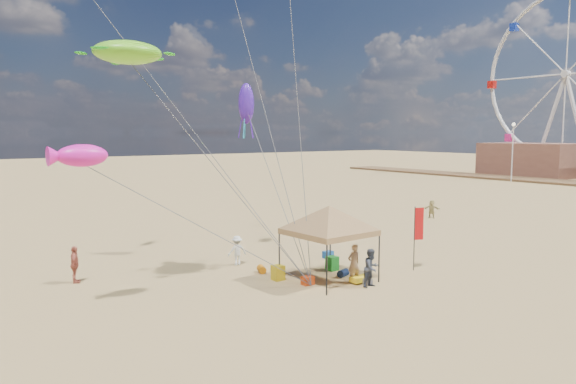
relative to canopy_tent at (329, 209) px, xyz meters
name	(u,v)px	position (x,y,z in m)	size (l,w,h in m)	color
ground	(327,287)	(-0.75, -0.80, -3.38)	(280.00, 280.00, 0.00)	tan
canopy_tent	(329,209)	(0.00, 0.00, 0.00)	(6.58, 6.58, 4.06)	black
feather_flag	(418,228)	(4.84, -1.05, -1.24)	(0.46, 0.21, 3.22)	black
cooler_red	(308,280)	(-1.19, 0.03, -3.19)	(0.54, 0.38, 0.38)	#CB3E10
cooler_blue	(328,255)	(2.93, 3.58, -3.19)	(0.54, 0.38, 0.38)	#11478F
bag_navy	(343,273)	(1.01, 0.12, -3.20)	(0.36, 0.36, 0.60)	#0D1B3C
bag_orange	(262,269)	(-1.77, 3.00, -3.20)	(0.36, 0.36, 0.60)	#C76D0B
chair_green	(332,263)	(1.39, 1.40, -3.03)	(0.50, 0.50, 0.70)	#1B9529
chair_yellow	(278,273)	(-1.85, 1.45, -3.03)	(0.50, 0.50, 0.70)	gold
crate_grey	(368,282)	(0.98, -1.58, -3.24)	(0.34, 0.30, 0.28)	gray
beach_cart	(360,279)	(0.91, -1.15, -3.18)	(0.90, 0.50, 0.24)	yellow
person_near_a	(354,263)	(0.74, -0.92, -2.48)	(0.65, 0.43, 1.79)	#A37F5D
person_near_b	(371,268)	(0.89, -1.90, -2.52)	(0.84, 0.65, 1.73)	#373D4B
person_near_c	(237,250)	(-1.95, 5.08, -2.61)	(0.99, 0.57, 1.54)	silver
person_far_a	(75,265)	(-9.70, 6.40, -2.52)	(1.01, 0.42, 1.72)	#B75C46
person_far_c	(432,209)	(18.73, 9.66, -2.65)	(1.37, 0.43, 1.47)	tan
building_north	(533,160)	(66.25, 29.20, -0.78)	(10.00, 14.00, 5.20)	#8C5947
lamp_north	(513,142)	(54.25, 25.20, 2.13)	(0.50, 0.50, 8.25)	silver
ferris_wheel	(565,83)	(71.25, 27.24, 11.38)	(1.14, 27.78, 29.82)	silver
turtle_kite	(128,53)	(-8.14, 2.96, 6.68)	(2.79, 2.23, 0.93)	#6CD820
fish_kite	(82,156)	(-10.40, 1.72, 2.62)	(1.88, 0.94, 0.84)	#F81BB2
squid_kite	(246,104)	(-0.04, 7.22, 5.07)	(0.87, 0.87, 2.26)	#4A1EB7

